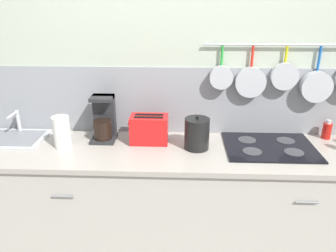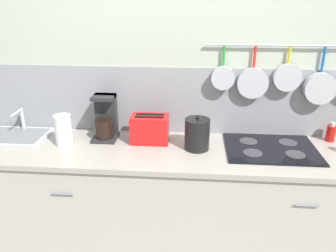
# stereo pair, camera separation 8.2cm
# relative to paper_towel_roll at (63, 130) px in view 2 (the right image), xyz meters

# --- Properties ---
(wall_back) EXTENTS (7.20, 0.14, 2.60)m
(wall_back) POSITION_rel_paper_towel_roll_xyz_m (0.85, 0.33, 0.24)
(wall_back) COLOR #B2BCA8
(wall_back) RESTS_ON ground_plane
(cabinet_base) EXTENTS (3.04, 0.61, 0.89)m
(cabinet_base) POSITION_rel_paper_towel_roll_xyz_m (0.84, -0.02, -0.59)
(cabinet_base) COLOR #B7B2A8
(cabinet_base) RESTS_ON ground_plane
(countertop) EXTENTS (3.08, 0.63, 0.03)m
(countertop) POSITION_rel_paper_towel_roll_xyz_m (0.84, -0.02, -0.13)
(countertop) COLOR #A59E93
(countertop) RESTS_ON cabinet_base
(sink_basin) EXTENTS (0.48, 0.35, 0.18)m
(sink_basin) POSITION_rel_paper_towel_roll_xyz_m (-0.42, 0.11, -0.10)
(sink_basin) COLOR #B7BABF
(sink_basin) RESTS_ON countertop
(paper_towel_roll) EXTENTS (0.12, 0.12, 0.22)m
(paper_towel_roll) POSITION_rel_paper_towel_roll_xyz_m (0.00, 0.00, 0.00)
(paper_towel_roll) COLOR white
(paper_towel_roll) RESTS_ON countertop
(coffee_maker) EXTENTS (0.17, 0.20, 0.33)m
(coffee_maker) POSITION_rel_paper_towel_roll_xyz_m (0.26, 0.15, 0.02)
(coffee_maker) COLOR #262628
(coffee_maker) RESTS_ON countertop
(toaster) EXTENTS (0.28, 0.16, 0.20)m
(toaster) POSITION_rel_paper_towel_roll_xyz_m (0.60, 0.10, -0.01)
(toaster) COLOR red
(toaster) RESTS_ON countertop
(kettle) EXTENTS (0.17, 0.17, 0.24)m
(kettle) POSITION_rel_paper_towel_roll_xyz_m (0.93, 0.01, -0.00)
(kettle) COLOR black
(kettle) RESTS_ON countertop
(cooktop) EXTENTS (0.62, 0.47, 0.01)m
(cooktop) POSITION_rel_paper_towel_roll_xyz_m (1.44, 0.04, -0.10)
(cooktop) COLOR black
(cooktop) RESTS_ON countertop
(bottle_hot_sauce) EXTENTS (0.06, 0.06, 0.14)m
(bottle_hot_sauce) POSITION_rel_paper_towel_roll_xyz_m (1.90, 0.22, -0.05)
(bottle_hot_sauce) COLOR red
(bottle_hot_sauce) RESTS_ON countertop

